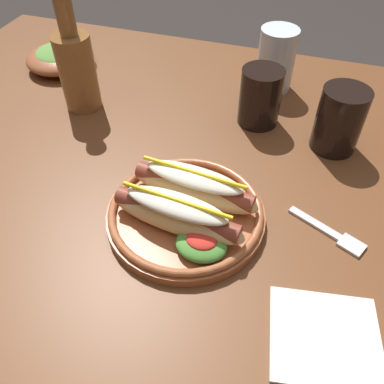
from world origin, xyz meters
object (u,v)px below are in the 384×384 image
at_px(water_cup, 276,60).
at_px(extra_cup, 260,97).
at_px(hot_dog_plate, 186,209).
at_px(napkin, 325,338).
at_px(side_bowl, 60,57).
at_px(fork, 332,233).
at_px(glass_bottle, 76,66).
at_px(soda_cup, 339,120).

relative_size(water_cup, extra_cup, 1.18).
height_order(hot_dog_plate, napkin, hot_dog_plate).
bearing_deg(side_bowl, napkin, -36.89).
bearing_deg(water_cup, fork, -67.69).
bearing_deg(side_bowl, glass_bottle, -44.82).
relative_size(fork, glass_bottle, 0.50).
height_order(fork, napkin, same).
height_order(soda_cup, side_bowl, soda_cup).
bearing_deg(soda_cup, hot_dog_plate, -127.83).
bearing_deg(hot_dog_plate, napkin, -29.88).
distance_m(extra_cup, glass_bottle, 0.35).
distance_m(water_cup, glass_bottle, 0.40).
height_order(glass_bottle, napkin, glass_bottle).
relative_size(fork, side_bowl, 0.77).
distance_m(extra_cup, napkin, 0.44).
distance_m(hot_dog_plate, water_cup, 0.42).
distance_m(extra_cup, side_bowl, 0.48).
bearing_deg(fork, glass_bottle, -175.43).
bearing_deg(napkin, hot_dog_plate, 150.12).
height_order(water_cup, glass_bottle, glass_bottle).
bearing_deg(hot_dog_plate, water_cup, 82.46).
bearing_deg(glass_bottle, extra_cup, 9.04).
relative_size(fork, napkin, 0.90).
relative_size(glass_bottle, napkin, 1.79).
distance_m(hot_dog_plate, soda_cup, 0.32).
distance_m(soda_cup, glass_bottle, 0.49).
distance_m(fork, water_cup, 0.41).
bearing_deg(glass_bottle, fork, -20.50).
distance_m(water_cup, extra_cup, 0.13).
bearing_deg(napkin, fork, 91.67).
bearing_deg(napkin, glass_bottle, 145.37).
height_order(hot_dog_plate, fork, hot_dog_plate).
relative_size(extra_cup, glass_bottle, 0.46).
relative_size(hot_dog_plate, fork, 2.03).
bearing_deg(side_bowl, extra_cup, -8.48).
bearing_deg(napkin, soda_cup, 93.20).
distance_m(water_cup, side_bowl, 0.48).
height_order(extra_cup, glass_bottle, glass_bottle).
xyz_separation_m(fork, extra_cup, (-0.16, 0.24, 0.05)).
height_order(extra_cup, napkin, extra_cup).
bearing_deg(side_bowl, soda_cup, -9.66).
relative_size(extra_cup, napkin, 0.83).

